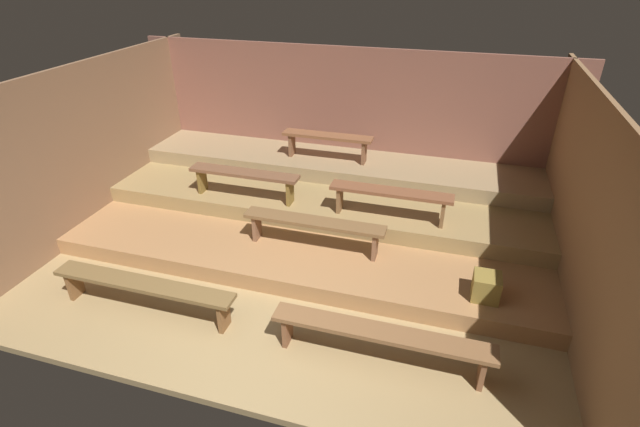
{
  "coord_description": "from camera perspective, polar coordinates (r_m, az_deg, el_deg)",
  "views": [
    {
      "loc": [
        1.74,
        -2.93,
        3.63
      ],
      "look_at": [
        0.17,
        2.36,
        0.54
      ],
      "focal_mm": 26.45,
      "sensor_mm": 36.0,
      "label": 1
    }
  ],
  "objects": [
    {
      "name": "ground",
      "position": [
        6.58,
        -1.74,
        -4.64
      ],
      "size": [
        7.17,
        5.29,
        0.08
      ],
      "primitive_type": "cube",
      "color": "#A28658"
    },
    {
      "name": "wall_back",
      "position": [
        8.04,
        3.26,
        11.36
      ],
      "size": [
        7.17,
        0.06,
        2.33
      ],
      "primitive_type": "cube",
      "color": "#8D5747",
      "rests_on": "ground"
    },
    {
      "name": "wall_left",
      "position": [
        7.58,
        -25.89,
        7.31
      ],
      "size": [
        0.06,
        5.29,
        2.33
      ],
      "primitive_type": "cube",
      "color": "#8A6447",
      "rests_on": "ground"
    },
    {
      "name": "wall_right",
      "position": [
        5.92,
        29.17,
        0.68
      ],
      "size": [
        0.06,
        5.29,
        2.33
      ],
      "primitive_type": "cube",
      "color": "#906844",
      "rests_on": "ground"
    },
    {
      "name": "platform_lower",
      "position": [
        6.98,
        -0.25,
        -0.99
      ],
      "size": [
        6.37,
        3.3,
        0.22
      ],
      "primitive_type": "cube",
      "color": "#AC7B4D",
      "rests_on": "ground"
    },
    {
      "name": "platform_middle",
      "position": [
        7.37,
        1.07,
        2.72
      ],
      "size": [
        6.37,
        2.13,
        0.22
      ],
      "primitive_type": "cube",
      "color": "#9F8351",
      "rests_on": "platform_lower"
    },
    {
      "name": "platform_upper",
      "position": [
        7.74,
        2.14,
        5.88
      ],
      "size": [
        6.37,
        1.07,
        0.22
      ],
      "primitive_type": "cube",
      "color": "#9F855E",
      "rests_on": "platform_middle"
    },
    {
      "name": "bench_floor_left",
      "position": [
        5.67,
        -20.61,
        -8.34
      ],
      "size": [
        2.19,
        0.26,
        0.41
      ],
      "color": "brown",
      "rests_on": "ground"
    },
    {
      "name": "bench_floor_right",
      "position": [
        4.78,
        7.35,
        -14.48
      ],
      "size": [
        2.19,
        0.26,
        0.41
      ],
      "color": "brown",
      "rests_on": "ground"
    },
    {
      "name": "bench_lower_center",
      "position": [
        6.01,
        -0.73,
        -1.43
      ],
      "size": [
        1.84,
        0.26,
        0.41
      ],
      "color": "brown",
      "rests_on": "platform_lower"
    },
    {
      "name": "bench_middle_left",
      "position": [
        6.89,
        -9.16,
        4.43
      ],
      "size": [
        1.63,
        0.26,
        0.41
      ],
      "color": "brown",
      "rests_on": "platform_middle"
    },
    {
      "name": "bench_middle_right",
      "position": [
        6.33,
        8.55,
        2.14
      ],
      "size": [
        1.63,
        0.26,
        0.41
      ],
      "color": "brown",
      "rests_on": "platform_middle"
    },
    {
      "name": "bench_upper_center",
      "position": [
        7.57,
        0.9,
        8.92
      ],
      "size": [
        1.44,
        0.26,
        0.41
      ],
      "color": "brown",
      "rests_on": "platform_upper"
    },
    {
      "name": "wooden_crate_lower",
      "position": [
        5.59,
        19.46,
        -8.35
      ],
      "size": [
        0.3,
        0.3,
        0.3
      ],
      "primitive_type": "cube",
      "color": "olive",
      "rests_on": "platform_lower"
    }
  ]
}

